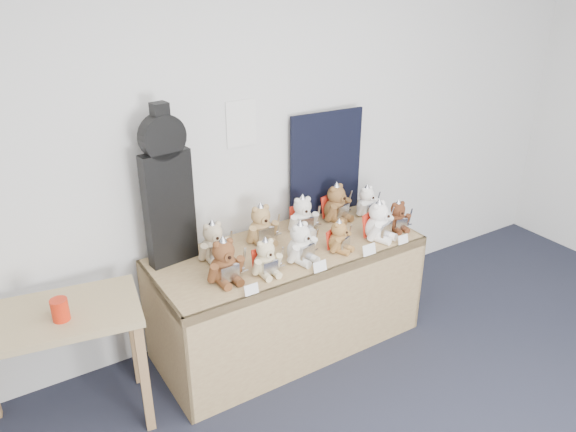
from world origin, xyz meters
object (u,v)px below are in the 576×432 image
teddy_back_centre_right (303,216)px  teddy_back_right (337,204)px  red_cup (60,310)px  teddy_front_far_left (225,262)px  side_table (55,333)px  teddy_front_left (266,259)px  teddy_back_end (367,202)px  teddy_front_end (398,217)px  guitar_case (167,188)px  teddy_back_centre_left (261,226)px  teddy_front_right (339,237)px  teddy_back_left (214,243)px  teddy_front_far_right (379,222)px  teddy_front_centre (301,244)px  display_table (293,274)px

teddy_back_centre_right → teddy_back_right: bearing=15.4°
teddy_back_centre_right → teddy_back_right: 0.30m
red_cup → teddy_front_far_left: size_ratio=0.39×
side_table → red_cup: bearing=-54.4°
teddy_front_left → teddy_back_end: size_ratio=1.02×
side_table → teddy_front_far_left: 0.98m
teddy_front_end → guitar_case: bearing=174.0°
teddy_back_centre_left → guitar_case: bearing=174.2°
teddy_front_right → teddy_back_left: 0.79m
teddy_front_left → teddy_back_centre_left: bearing=64.5°
teddy_front_left → teddy_back_centre_right: (0.50, 0.37, 0.01)m
side_table → teddy_back_right: 2.00m
teddy_front_right → teddy_back_end: bearing=10.5°
teddy_front_end → teddy_back_centre_right: 0.65m
red_cup → teddy_front_far_left: 0.90m
teddy_front_right → teddy_back_centre_left: 0.51m
side_table → teddy_back_centre_left: size_ratio=3.26×
teddy_front_far_right → teddy_front_end: bearing=-10.6°
teddy_back_centre_left → teddy_front_centre: bearing=-74.9°
teddy_front_centre → teddy_front_far_left: bearing=162.8°
teddy_back_centre_right → teddy_front_end: bearing=-19.3°
teddy_front_far_right → teddy_front_right: bearing=158.8°
teddy_back_centre_right → teddy_back_end: (0.54, -0.03, -0.01)m
teddy_front_far_left → teddy_back_right: 1.09m
side_table → teddy_front_far_right: (2.04, -0.21, 0.23)m
teddy_back_right → teddy_front_far_right: bearing=-97.4°
side_table → teddy_front_right: bearing=2.9°
display_table → side_table: size_ratio=1.82×
teddy_back_centre_left → teddy_back_end: teddy_back_centre_left is taller
red_cup → teddy_back_right: size_ratio=0.39×
teddy_front_left → red_cup: bearing=173.5°
guitar_case → teddy_front_centre: 0.87m
teddy_front_left → teddy_front_right: teddy_front_left is taller
teddy_back_end → teddy_front_far_left: bearing=-177.2°
teddy_back_end → teddy_front_end: bearing=-94.4°
display_table → side_table: side_table is taller
side_table → teddy_back_left: 1.02m
teddy_back_centre_left → teddy_back_right: 0.62m
red_cup → teddy_back_end: teddy_back_end is taller
side_table → guitar_case: (0.77, 0.22, 0.59)m
display_table → teddy_front_right: 0.39m
teddy_front_far_left → teddy_back_centre_left: 0.52m
side_table → teddy_front_left: (1.18, -0.22, 0.21)m
teddy_front_end → teddy_front_right: bearing=-167.3°
teddy_back_centre_right → side_table: bearing=-164.4°
display_table → teddy_back_centre_right: bearing=45.9°
display_table → teddy_front_centre: size_ratio=6.10×
teddy_front_far_left → teddy_back_centre_left: bearing=35.1°
teddy_front_far_left → teddy_back_left: teddy_front_far_left is taller
teddy_front_far_right → teddy_back_centre_left: teddy_front_far_right is taller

